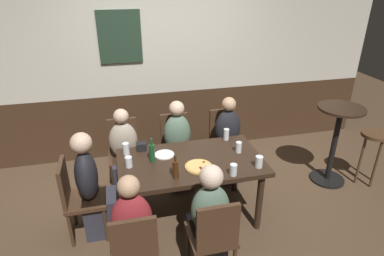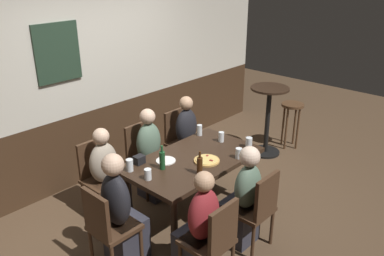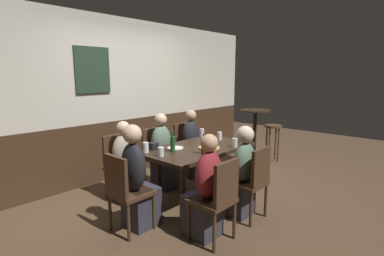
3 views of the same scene
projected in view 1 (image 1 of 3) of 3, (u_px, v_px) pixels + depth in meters
name	position (u px, v px, depth m)	size (l,w,h in m)	color
ground_plane	(191.00, 216.00, 3.75)	(12.00, 12.00, 0.00)	#4C3826
wall_back	(164.00, 68.00, 4.63)	(6.40, 0.13, 2.60)	#3D2819
dining_table	(191.00, 167.00, 3.47)	(1.52, 0.87, 0.74)	black
chair_mid_near	(214.00, 235.00, 2.79)	(0.40, 0.40, 0.88)	#422B1C
chair_head_west	(77.00, 195.00, 3.29)	(0.40, 0.40, 0.88)	#422B1C
chair_mid_far	(176.00, 144.00, 4.28)	(0.40, 0.40, 0.88)	#422B1C
chair_left_far	(124.00, 149.00, 4.14)	(0.40, 0.40, 0.88)	#422B1C
chair_right_far	(224.00, 138.00, 4.42)	(0.40, 0.40, 0.88)	#422B1C
chair_left_near	(135.00, 249.00, 2.65)	(0.40, 0.40, 0.88)	#422B1C
person_mid_near	(208.00, 224.00, 2.94)	(0.34, 0.37, 1.12)	#2D2D38
person_head_west	(94.00, 192.00, 3.32)	(0.37, 0.34, 1.18)	#2D2D38
person_mid_far	(178.00, 151.00, 4.14)	(0.34, 0.37, 1.13)	#2D2D38
person_left_far	(125.00, 159.00, 4.01)	(0.34, 0.37, 1.09)	#2D2D38
person_right_far	(228.00, 145.00, 4.29)	(0.34, 0.37, 1.12)	#2D2D38
person_left_near	(134.00, 237.00, 2.80)	(0.34, 0.37, 1.12)	#2D2D38
pizza	(199.00, 167.00, 3.30)	(0.28, 0.28, 0.03)	tan
highball_clear	(239.00, 148.00, 3.56)	(0.07, 0.07, 0.12)	silver
beer_glass_tall	(233.00, 170.00, 3.16)	(0.07, 0.07, 0.12)	silver
pint_glass_stout	(226.00, 135.00, 3.83)	(0.06, 0.06, 0.14)	silver
tumbler_short	(126.00, 149.00, 3.52)	(0.07, 0.07, 0.13)	silver
tumbler_water	(129.00, 163.00, 3.29)	(0.07, 0.07, 0.11)	silver
beer_glass_half	(259.00, 162.00, 3.29)	(0.08, 0.08, 0.12)	silver
beer_bottle_green	(152.00, 152.00, 3.37)	(0.06, 0.06, 0.27)	#194723
beer_bottle_brown	(176.00, 169.00, 3.09)	(0.06, 0.06, 0.26)	#42230F
plate_white_large	(164.00, 155.00, 3.52)	(0.21, 0.21, 0.01)	white
condiment_caddy	(142.00, 146.00, 3.61)	(0.11, 0.09, 0.09)	black
side_bar_table	(335.00, 139.00, 4.13)	(0.56, 0.56, 1.05)	black
bar_stool	(373.00, 144.00, 4.12)	(0.34, 0.34, 0.72)	#513521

